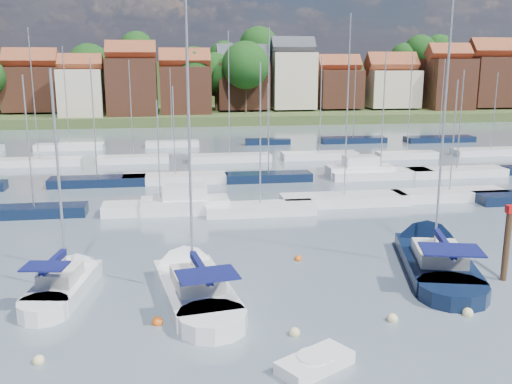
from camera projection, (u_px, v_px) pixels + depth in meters
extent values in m
plane|color=#4F616C|center=(226.00, 167.00, 66.26)|extent=(260.00, 260.00, 0.00)
cube|color=white|center=(65.00, 289.00, 29.98)|extent=(3.36, 6.14, 1.20)
cone|color=white|center=(86.00, 265.00, 33.52)|extent=(2.86, 3.19, 2.42)
cylinder|color=white|center=(43.00, 313.00, 27.14)|extent=(2.79, 2.79, 1.20)
cube|color=beige|center=(60.00, 275.00, 29.37)|extent=(2.08, 2.67, 0.70)
cylinder|color=#B2B2B7|center=(59.00, 176.00, 29.04)|extent=(0.14, 0.14, 10.77)
cylinder|color=#B2B2B7|center=(53.00, 265.00, 28.39)|extent=(0.64, 3.20, 0.10)
cube|color=#0E124A|center=(53.00, 262.00, 28.36)|extent=(0.81, 3.08, 0.35)
cube|color=#0E124A|center=(45.00, 266.00, 27.30)|extent=(2.27, 1.78, 0.08)
cube|color=white|center=(195.00, 292.00, 29.52)|extent=(4.40, 8.19, 1.20)
cone|color=white|center=(179.00, 262.00, 34.05)|extent=(3.79, 4.24, 3.25)
cylinder|color=white|center=(212.00, 325.00, 25.90)|extent=(3.71, 3.71, 1.20)
cube|color=beige|center=(197.00, 279.00, 28.80)|extent=(2.74, 3.56, 0.70)
cylinder|color=#B2B2B7|center=(189.00, 141.00, 28.28)|extent=(0.14, 0.14, 14.42)
cylinder|color=#B2B2B7|center=(201.00, 270.00, 27.61)|extent=(0.76, 4.29, 0.10)
cube|color=#0E124A|center=(201.00, 267.00, 27.57)|extent=(0.93, 4.11, 0.35)
cube|color=#0E124A|center=(207.00, 275.00, 26.23)|extent=(3.03, 2.35, 0.08)
cube|color=black|center=(436.00, 265.00, 33.48)|extent=(5.75, 9.39, 1.20)
cone|color=black|center=(420.00, 237.00, 38.78)|extent=(4.61, 5.04, 3.65)
cylinder|color=black|center=(453.00, 295.00, 29.24)|extent=(4.45, 4.45, 1.20)
cube|color=beige|center=(439.00, 253.00, 32.68)|extent=(3.40, 4.18, 0.70)
cylinder|color=#B2B2B7|center=(445.00, 112.00, 32.09)|extent=(0.14, 0.14, 16.57)
cylinder|color=#B2B2B7|center=(445.00, 246.00, 31.31)|extent=(1.34, 4.73, 0.10)
cube|color=#0E124A|center=(445.00, 243.00, 31.28)|extent=(1.47, 4.54, 0.35)
cube|color=#0E124A|center=(451.00, 250.00, 29.71)|extent=(3.55, 2.90, 0.08)
cube|color=white|center=(315.00, 364.00, 22.60)|extent=(3.46, 2.87, 0.62)
cylinder|color=white|center=(315.00, 360.00, 22.56)|extent=(1.46, 1.46, 0.40)
cylinder|color=#4C331E|center=(505.00, 263.00, 31.65)|extent=(0.36, 0.36, 6.50)
cube|color=red|center=(510.00, 209.00, 30.96)|extent=(0.40, 0.40, 0.44)
sphere|color=beige|center=(39.00, 363.00, 23.09)|extent=(0.49, 0.49, 0.49)
sphere|color=#D85914|center=(157.00, 324.00, 26.52)|extent=(0.53, 0.53, 0.53)
sphere|color=beige|center=(392.00, 321.00, 26.85)|extent=(0.54, 0.54, 0.54)
sphere|color=#D85914|center=(298.00, 260.00, 35.05)|extent=(0.46, 0.46, 0.46)
sphere|color=beige|center=(467.00, 315.00, 27.46)|extent=(0.53, 0.53, 0.53)
sphere|color=beige|center=(295.00, 335.00, 25.47)|extent=(0.51, 0.51, 0.51)
cube|color=black|center=(35.00, 212.00, 44.94)|extent=(8.01, 2.24, 1.00)
cylinder|color=#B2B2B7|center=(28.00, 142.00, 43.70)|extent=(0.12, 0.12, 10.16)
cube|color=white|center=(161.00, 208.00, 46.04)|extent=(9.22, 2.58, 1.00)
cylinder|color=#B2B2B7|center=(159.00, 152.00, 45.02)|extent=(0.12, 0.12, 8.18)
cube|color=white|center=(260.00, 210.00, 45.65)|extent=(8.78, 2.46, 1.00)
cylinder|color=#B2B2B7|center=(260.00, 135.00, 44.31)|extent=(0.12, 0.12, 11.06)
cube|color=white|center=(344.00, 200.00, 48.73)|extent=(10.79, 3.02, 1.00)
cylinder|color=#B2B2B7|center=(347.00, 107.00, 46.97)|extent=(0.12, 0.12, 14.87)
cube|color=white|center=(449.00, 196.00, 50.49)|extent=(10.13, 2.84, 1.00)
cylinder|color=#B2B2B7|center=(454.00, 136.00, 49.31)|extent=(0.12, 0.12, 9.59)
cube|color=white|center=(185.00, 206.00, 46.10)|extent=(7.00, 2.60, 1.40)
cube|color=white|center=(185.00, 193.00, 45.85)|extent=(3.50, 2.20, 1.30)
cube|color=black|center=(98.00, 182.00, 56.16)|extent=(9.30, 2.60, 1.00)
cylinder|color=#B2B2B7|center=(94.00, 119.00, 54.77)|extent=(0.12, 0.12, 11.48)
cube|color=white|center=(175.00, 179.00, 57.62)|extent=(10.40, 2.91, 1.00)
cylinder|color=#B2B2B7|center=(174.00, 131.00, 56.53)|extent=(0.12, 0.12, 8.77)
cube|color=black|center=(268.00, 178.00, 58.28)|extent=(8.80, 2.46, 1.00)
cylinder|color=#B2B2B7|center=(269.00, 102.00, 56.57)|extent=(0.12, 0.12, 14.33)
cube|color=white|center=(380.00, 175.00, 59.89)|extent=(10.73, 3.00, 1.00)
cylinder|color=#B2B2B7|center=(383.00, 112.00, 58.43)|extent=(0.12, 0.12, 12.14)
cube|color=white|center=(456.00, 173.00, 60.92)|extent=(10.48, 2.93, 1.00)
cylinder|color=#B2B2B7|center=(460.00, 120.00, 59.67)|extent=(0.12, 0.12, 10.28)
cube|color=white|center=(360.00, 172.00, 60.38)|extent=(7.00, 2.60, 1.40)
cube|color=white|center=(360.00, 162.00, 60.14)|extent=(3.50, 2.20, 1.30)
cube|color=white|center=(39.00, 162.00, 67.09)|extent=(9.71, 2.72, 1.00)
cylinder|color=#B2B2B7|center=(33.00, 94.00, 65.32)|extent=(0.12, 0.12, 14.88)
cube|color=white|center=(133.00, 160.00, 68.96)|extent=(8.49, 2.38, 1.00)
cylinder|color=#B2B2B7|center=(131.00, 109.00, 67.59)|extent=(0.12, 0.12, 11.31)
cube|color=white|center=(230.00, 158.00, 69.94)|extent=(10.16, 2.85, 1.00)
cylinder|color=#B2B2B7|center=(229.00, 94.00, 68.20)|extent=(0.12, 0.12, 14.59)
cube|color=white|center=(319.00, 156.00, 71.70)|extent=(9.53, 2.67, 1.00)
cylinder|color=#B2B2B7|center=(321.00, 104.00, 70.26)|extent=(0.12, 0.12, 11.91)
cube|color=white|center=(407.00, 156.00, 71.95)|extent=(7.62, 2.13, 1.00)
cylinder|color=#B2B2B7|center=(410.00, 103.00, 70.48)|extent=(0.12, 0.12, 12.13)
cube|color=white|center=(491.00, 152.00, 74.74)|extent=(10.17, 2.85, 1.00)
cylinder|color=#B2B2B7|center=(495.00, 111.00, 73.54)|extent=(0.12, 0.12, 9.73)
cube|color=white|center=(70.00, 147.00, 79.21)|extent=(9.24, 2.59, 1.00)
cylinder|color=#B2B2B7|center=(66.00, 96.00, 77.63)|extent=(0.12, 0.12, 13.17)
cube|color=white|center=(172.00, 144.00, 81.98)|extent=(7.57, 2.12, 1.00)
cylinder|color=#B2B2B7|center=(171.00, 105.00, 80.73)|extent=(0.12, 0.12, 10.24)
cube|color=black|center=(268.00, 142.00, 84.16)|extent=(6.58, 1.84, 1.00)
cylinder|color=#B2B2B7|center=(268.00, 111.00, 83.16)|extent=(0.12, 0.12, 8.01)
cube|color=black|center=(353.00, 140.00, 85.99)|extent=(9.92, 2.78, 1.00)
cylinder|color=#B2B2B7|center=(354.00, 101.00, 84.66)|extent=(0.12, 0.12, 10.92)
cube|color=black|center=(439.00, 140.00, 86.92)|extent=(10.55, 2.95, 1.00)
cylinder|color=#B2B2B7|center=(442.00, 98.00, 85.53)|extent=(0.12, 0.12, 11.51)
cube|color=#3D4A25|center=(196.00, 110.00, 140.42)|extent=(200.00, 70.00, 3.00)
cube|color=#3D4A25|center=(191.00, 87.00, 163.47)|extent=(200.00, 60.00, 14.00)
cube|color=brown|center=(33.00, 89.00, 115.63)|extent=(10.37, 9.97, 8.73)
cube|color=brown|center=(31.00, 60.00, 114.38)|extent=(10.57, 5.13, 5.13)
cube|color=beige|center=(82.00, 93.00, 108.85)|extent=(8.09, 8.80, 8.96)
cube|color=brown|center=(80.00, 64.00, 107.63)|extent=(8.25, 4.00, 4.00)
cube|color=brown|center=(132.00, 87.00, 110.88)|extent=(9.36, 10.17, 10.97)
cube|color=brown|center=(131.00, 52.00, 109.41)|extent=(9.54, 4.63, 4.63)
cube|color=brown|center=(186.00, 91.00, 114.20)|extent=(9.90, 8.56, 9.42)
cube|color=brown|center=(185.00, 60.00, 112.88)|extent=(10.10, 4.90, 4.90)
cube|color=brown|center=(242.00, 86.00, 120.64)|extent=(10.59, 8.93, 9.49)
cube|color=#383A42|center=(242.00, 57.00, 119.29)|extent=(10.80, 5.24, 5.24)
cube|color=beige|center=(292.00, 81.00, 121.11)|extent=(9.01, 8.61, 11.65)
cube|color=#383A42|center=(293.00, 47.00, 119.57)|extent=(9.19, 4.46, 4.46)
cube|color=brown|center=(338.00, 89.00, 124.19)|extent=(9.10, 9.34, 8.00)
cube|color=brown|center=(339.00, 65.00, 123.05)|extent=(9.28, 4.50, 4.50)
cube|color=beige|center=(390.00, 89.00, 125.52)|extent=(10.86, 9.59, 7.88)
cube|color=brown|center=(391.00, 64.00, 124.34)|extent=(11.07, 5.37, 5.37)
cube|color=brown|center=(447.00, 85.00, 124.44)|extent=(9.18, 9.96, 10.97)
cube|color=brown|center=(449.00, 53.00, 122.97)|extent=(9.36, 4.54, 4.54)
cube|color=brown|center=(492.00, 82.00, 127.23)|extent=(11.39, 9.67, 10.76)
cube|color=brown|center=(495.00, 51.00, 125.72)|extent=(11.62, 5.64, 5.64)
cylinder|color=#382619|center=(418.00, 76.00, 145.37)|extent=(0.50, 0.50, 4.47)
sphere|color=#1A4816|center=(420.00, 51.00, 144.02)|extent=(8.18, 8.18, 8.18)
cylinder|color=#382619|center=(216.00, 101.00, 119.82)|extent=(0.50, 0.50, 4.46)
sphere|color=#1A4816|center=(216.00, 72.00, 118.47)|extent=(8.15, 8.15, 8.15)
cylinder|color=#382619|center=(259.00, 76.00, 137.58)|extent=(0.50, 0.50, 5.15)
sphere|color=#1A4816|center=(259.00, 46.00, 136.02)|extent=(9.41, 9.41, 9.41)
cylinder|color=#382619|center=(138.00, 76.00, 135.93)|extent=(0.50, 0.50, 4.56)
sphere|color=#1A4816|center=(137.00, 49.00, 134.55)|extent=(8.34, 8.34, 8.34)
cylinder|color=#382619|center=(91.00, 98.00, 124.86)|extent=(0.50, 0.50, 5.15)
sphere|color=#1A4816|center=(89.00, 65.00, 123.30)|extent=(9.42, 9.42, 9.42)
cylinder|color=#382619|center=(19.00, 86.00, 124.05)|extent=(0.50, 0.50, 3.42)
sphere|color=#1A4816|center=(17.00, 64.00, 123.01)|extent=(6.26, 6.26, 6.26)
cylinder|color=#382619|center=(258.00, 100.00, 129.85)|extent=(0.50, 0.50, 3.77)
sphere|color=#1A4816|center=(258.00, 77.00, 128.71)|extent=(6.89, 6.89, 6.89)
cylinder|color=#382619|center=(246.00, 101.00, 115.74)|extent=(0.50, 0.50, 5.21)
sphere|color=#1A4816|center=(246.00, 65.00, 114.16)|extent=(9.53, 9.53, 9.53)
cylinder|color=#382619|center=(463.00, 100.00, 133.94)|extent=(0.50, 0.50, 2.97)
sphere|color=#1A4816|center=(464.00, 83.00, 133.04)|extent=(5.44, 5.44, 5.44)
cylinder|color=#382619|center=(195.00, 101.00, 117.01)|extent=(0.50, 0.50, 4.84)
sphere|color=#1A4816|center=(194.00, 69.00, 115.55)|extent=(8.85, 8.85, 8.85)
cylinder|color=#382619|center=(403.00, 77.00, 145.06)|extent=(0.50, 0.50, 3.72)
sphere|color=#1A4816|center=(404.00, 57.00, 143.94)|extent=(6.80, 6.80, 6.80)
cylinder|color=#382619|center=(446.00, 100.00, 125.46)|extent=(0.50, 0.50, 4.05)
sphere|color=#1A4816|center=(448.00, 75.00, 124.23)|extent=(7.40, 7.40, 7.40)
cylinder|color=#382619|center=(224.00, 79.00, 136.14)|extent=(0.50, 0.50, 3.93)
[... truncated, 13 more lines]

